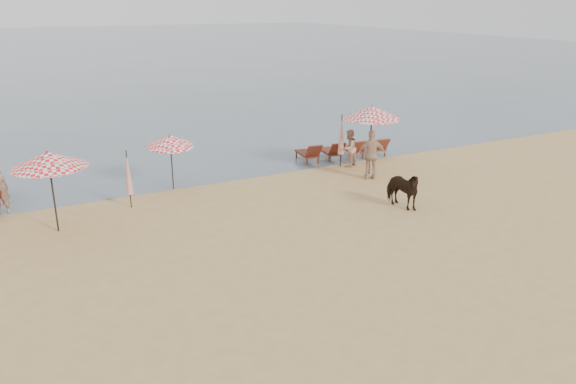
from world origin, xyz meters
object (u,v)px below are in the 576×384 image
umbrella_open_left_a (48,160)px  beachgoer_right_b (372,155)px  lounger_cluster_right (343,150)px  beachgoer_right_a (349,148)px  umbrella_closed_left (128,173)px  umbrella_closed_right (341,135)px  umbrella_open_right (372,112)px  umbrella_open_left_b (170,141)px  cow (401,189)px

umbrella_open_left_a → beachgoer_right_b: bearing=18.3°
lounger_cluster_right → beachgoer_right_a: beachgoer_right_a is taller
umbrella_open_left_a → umbrella_closed_left: size_ratio=1.26×
umbrella_closed_right → lounger_cluster_right: bearing=52.2°
umbrella_open_right → beachgoer_right_b: (-0.33, -0.57, -1.52)m
umbrella_open_left_b → umbrella_closed_right: 7.09m
lounger_cluster_right → cow: bearing=-97.9°
umbrella_open_left_a → cow: size_ratio=1.61×
lounger_cluster_right → umbrella_closed_right: 1.48m
beachgoer_right_b → umbrella_closed_right: bearing=-61.6°
beachgoer_right_a → beachgoer_right_b: size_ratio=0.81×
umbrella_closed_left → cow: 9.04m
umbrella_closed_right → beachgoer_right_a: 0.66m
umbrella_closed_right → cow: (-0.88, -5.10, -0.70)m
umbrella_open_left_b → lounger_cluster_right: bearing=16.0°
cow → beachgoer_right_a: beachgoer_right_a is taller
umbrella_open_left_b → umbrella_closed_left: (-1.80, -1.17, -0.63)m
umbrella_open_left_b → beachgoer_right_b: size_ratio=1.11×
umbrella_open_left_b → umbrella_open_right: 7.72m
umbrella_open_left_a → beachgoer_right_a: umbrella_open_left_a is taller
umbrella_closed_left → lounger_cluster_right: bearing=10.7°
lounger_cluster_right → cow: 6.22m
lounger_cluster_right → umbrella_open_left_b: (-7.78, -0.64, 1.42)m
beachgoer_right_a → umbrella_open_left_b: bearing=-29.2°
lounger_cluster_right → umbrella_open_right: (-0.27, -2.35, 2.06)m
umbrella_open_left_b → beachgoer_right_a: size_ratio=1.36×
cow → beachgoer_right_b: (0.98, 3.10, 0.31)m
umbrella_open_right → cow: 4.30m
umbrella_closed_right → cow: bearing=-99.8°
beachgoer_right_b → lounger_cluster_right: bearing=-76.3°
lounger_cluster_right → umbrella_closed_left: umbrella_closed_left is taller
umbrella_closed_right → cow: 5.22m
umbrella_open_left_a → umbrella_open_left_b: bearing=46.4°
umbrella_open_right → umbrella_open_left_b: bearing=-180.0°
cow → lounger_cluster_right: bearing=64.9°
lounger_cluster_right → umbrella_open_right: size_ratio=1.45×
umbrella_open_left_a → umbrella_open_right: (11.71, 0.51, 0.25)m
umbrella_open_left_a → beachgoer_right_b: size_ratio=1.29×
umbrella_open_left_b → beachgoer_right_a: 7.46m
umbrella_open_left_b → beachgoer_right_a: umbrella_open_left_b is taller
lounger_cluster_right → umbrella_closed_right: (-0.71, -0.91, 0.93)m
lounger_cluster_right → beachgoer_right_a: 1.19m
cow → beachgoer_right_b: bearing=62.1°
umbrella_open_left_a → cow: umbrella_open_left_a is taller
cow → beachgoer_right_a: (1.18, 4.94, 0.13)m
umbrella_open_left_a → beachgoer_right_b: 11.45m
umbrella_open_left_a → umbrella_open_left_b: (4.21, 2.22, -0.39)m
umbrella_open_right → beachgoer_right_a: bearing=108.7°
umbrella_open_right → umbrella_open_left_a: bearing=-164.7°
umbrella_open_left_a → beachgoer_right_a: 11.81m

